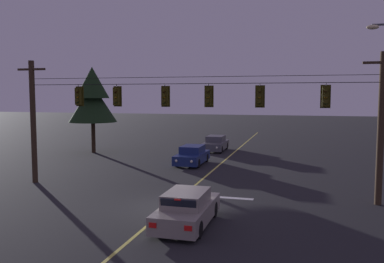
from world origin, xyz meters
name	(u,v)px	position (x,y,z in m)	size (l,w,h in m)	color
ground_plane	(169,207)	(0.00, 0.00, 0.00)	(180.00, 180.00, 0.00)	black
lane_centre_stripe	(211,172)	(0.00, 9.02, 0.00)	(0.14, 60.00, 0.01)	#D1C64C
stop_bar_paint	(220,197)	(1.90, 2.42, 0.00)	(3.40, 0.36, 0.01)	silver
signal_span_assembly	(187,122)	(0.00, 3.02, 3.73)	(20.57, 0.32, 7.16)	#38281C
traffic_light_leftmost	(78,96)	(-6.36, 3.00, 5.10)	(0.48, 0.41, 1.22)	black
traffic_light_left_inner	(116,96)	(-4.02, 3.00, 5.10)	(0.48, 0.41, 1.22)	black
traffic_light_centre	(165,96)	(-1.23, 3.00, 5.10)	(0.48, 0.41, 1.22)	black
traffic_light_right_inner	(208,96)	(1.15, 3.00, 5.10)	(0.48, 0.41, 1.22)	black
traffic_light_rightmost	(260,96)	(3.77, 3.00, 5.10)	(0.48, 0.41, 1.22)	black
traffic_light_far_right	(326,96)	(6.90, 3.00, 5.10)	(0.48, 0.41, 1.22)	black
car_waiting_near_lane	(187,209)	(1.49, -2.26, 0.65)	(1.80, 4.33, 1.39)	gray
car_oncoming_lead	(192,156)	(-2.05, 11.60, 0.65)	(1.80, 4.42, 1.39)	navy
car_oncoming_trailing	(216,144)	(-1.88, 19.40, 0.65)	(1.80, 4.42, 1.39)	#4C4C51
tree_verge_near	(93,97)	(-12.26, 15.26, 4.98)	(4.27, 4.27, 7.68)	#332316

